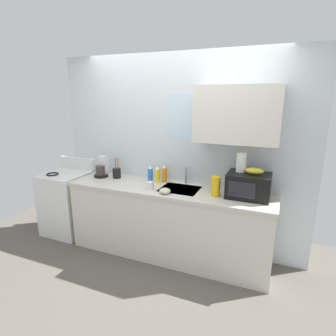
% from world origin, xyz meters
% --- Properties ---
extents(ground_plane, '(5.71, 4.40, 0.02)m').
position_xyz_m(ground_plane, '(0.00, -1.20, -0.01)').
color(ground_plane, '#59544C').
extents(kitchen_wall_assembly, '(3.31, 0.42, 2.50)m').
position_xyz_m(kitchen_wall_assembly, '(0.13, 0.31, 1.35)').
color(kitchen_wall_assembly, silver).
rests_on(kitchen_wall_assembly, ground).
extents(counter_unit, '(2.54, 0.63, 0.90)m').
position_xyz_m(counter_unit, '(0.00, 0.00, 0.46)').
color(counter_unit, silver).
rests_on(counter_unit, ground).
extents(sink_faucet, '(0.03, 0.03, 0.22)m').
position_xyz_m(sink_faucet, '(0.15, 0.24, 1.01)').
color(sink_faucet, '#B2B5BA').
rests_on(sink_faucet, counter_unit).
extents(stove_range, '(0.60, 0.60, 1.08)m').
position_xyz_m(stove_range, '(-1.62, 0.00, 0.46)').
color(stove_range, white).
rests_on(stove_range, ground).
extents(microwave, '(0.46, 0.35, 0.27)m').
position_xyz_m(microwave, '(0.93, 0.05, 1.04)').
color(microwave, black).
rests_on(microwave, counter_unit).
extents(banana_bunch, '(0.20, 0.11, 0.07)m').
position_xyz_m(banana_bunch, '(0.98, 0.05, 1.20)').
color(banana_bunch, gold).
rests_on(banana_bunch, microwave).
extents(paper_towel_roll, '(0.11, 0.11, 0.22)m').
position_xyz_m(paper_towel_roll, '(0.83, 0.10, 1.28)').
color(paper_towel_roll, white).
rests_on(paper_towel_roll, microwave).
extents(coffee_maker, '(0.19, 0.21, 0.28)m').
position_xyz_m(coffee_maker, '(-1.03, 0.11, 1.00)').
color(coffee_maker, black).
rests_on(coffee_maker, counter_unit).
extents(dish_soap_bottle_orange, '(0.06, 0.06, 0.22)m').
position_xyz_m(dish_soap_bottle_orange, '(-0.13, 0.21, 1.01)').
color(dish_soap_bottle_orange, orange).
rests_on(dish_soap_bottle_orange, counter_unit).
extents(dish_soap_bottle_yellow, '(0.07, 0.07, 0.21)m').
position_xyz_m(dish_soap_bottle_yellow, '(-0.21, 0.15, 1.00)').
color(dish_soap_bottle_yellow, yellow).
rests_on(dish_soap_bottle_yellow, counter_unit).
extents(dish_soap_bottle_blue, '(0.07, 0.07, 0.21)m').
position_xyz_m(dish_soap_bottle_blue, '(-0.31, 0.15, 1.00)').
color(dish_soap_bottle_blue, blue).
rests_on(dish_soap_bottle_blue, counter_unit).
extents(cereal_canister, '(0.10, 0.10, 0.22)m').
position_xyz_m(cereal_canister, '(0.59, -0.05, 1.01)').
color(cereal_canister, gold).
rests_on(cereal_canister, counter_unit).
extents(mug_white, '(0.08, 0.08, 0.09)m').
position_xyz_m(mug_white, '(-0.17, -0.14, 0.95)').
color(mug_white, white).
rests_on(mug_white, counter_unit).
extents(utensil_crock, '(0.11, 0.11, 0.29)m').
position_xyz_m(utensil_crock, '(-0.80, 0.12, 0.97)').
color(utensil_crock, black).
rests_on(utensil_crock, counter_unit).
extents(small_bowl, '(0.13, 0.13, 0.06)m').
position_xyz_m(small_bowl, '(0.05, -0.20, 0.93)').
color(small_bowl, beige).
rests_on(small_bowl, counter_unit).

